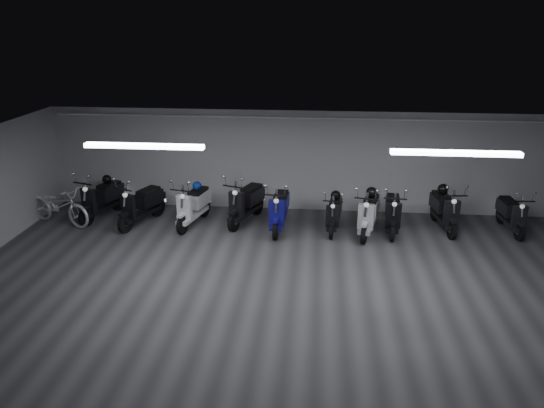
# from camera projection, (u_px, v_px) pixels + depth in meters

# --- Properties ---
(floor) EXTENTS (14.00, 10.00, 0.01)m
(floor) POSITION_uv_depth(u_px,v_px,m) (291.00, 301.00, 9.84)
(floor) COLOR #39393C
(floor) RESTS_ON ground
(ceiling) EXTENTS (14.00, 10.00, 0.01)m
(ceiling) POSITION_uv_depth(u_px,v_px,m) (293.00, 160.00, 8.87)
(ceiling) COLOR gray
(ceiling) RESTS_ON ground
(back_wall) EXTENTS (14.00, 0.01, 2.80)m
(back_wall) POSITION_uv_depth(u_px,v_px,m) (302.00, 161.00, 14.03)
(back_wall) COLOR #AFAFB2
(back_wall) RESTS_ON ground
(fluor_strip_left) EXTENTS (2.40, 0.18, 0.08)m
(fluor_strip_left) POSITION_uv_depth(u_px,v_px,m) (144.00, 146.00, 10.09)
(fluor_strip_left) COLOR white
(fluor_strip_left) RESTS_ON ceiling
(fluor_strip_right) EXTENTS (2.40, 0.18, 0.08)m
(fluor_strip_right) POSITION_uv_depth(u_px,v_px,m) (455.00, 153.00, 9.57)
(fluor_strip_right) COLOR white
(fluor_strip_right) RESTS_ON ceiling
(conduit) EXTENTS (13.60, 0.05, 0.05)m
(conduit) POSITION_uv_depth(u_px,v_px,m) (303.00, 118.00, 13.53)
(conduit) COLOR white
(conduit) RESTS_ON back_wall
(scooter_0) EXTENTS (1.22, 2.04, 1.44)m
(scooter_0) POSITION_uv_depth(u_px,v_px,m) (101.00, 193.00, 13.64)
(scooter_0) COLOR black
(scooter_0) RESTS_ON floor
(scooter_1) EXTENTS (1.29, 2.01, 1.42)m
(scooter_1) POSITION_uv_depth(u_px,v_px,m) (141.00, 198.00, 13.24)
(scooter_1) COLOR black
(scooter_1) RESTS_ON floor
(scooter_2) EXTENTS (1.05, 1.99, 1.41)m
(scooter_2) POSITION_uv_depth(u_px,v_px,m) (193.00, 199.00, 13.19)
(scooter_2) COLOR white
(scooter_2) RESTS_ON floor
(scooter_3) EXTENTS (1.29, 2.08, 1.47)m
(scooter_3) POSITION_uv_depth(u_px,v_px,m) (246.00, 196.00, 13.33)
(scooter_3) COLOR black
(scooter_3) RESTS_ON floor
(scooter_4) EXTENTS (0.74, 1.93, 1.41)m
(scooter_4) POSITION_uv_depth(u_px,v_px,m) (279.00, 204.00, 12.90)
(scooter_4) COLOR navy
(scooter_4) RESTS_ON floor
(scooter_5) EXTENTS (0.73, 1.68, 1.21)m
(scooter_5) POSITION_uv_depth(u_px,v_px,m) (334.00, 208.00, 12.86)
(scooter_5) COLOR black
(scooter_5) RESTS_ON floor
(scooter_6) EXTENTS (1.05, 1.99, 1.41)m
(scooter_6) POSITION_uv_depth(u_px,v_px,m) (369.00, 207.00, 12.63)
(scooter_6) COLOR silver
(scooter_6) RESTS_ON floor
(scooter_7) EXTENTS (0.78, 1.87, 1.35)m
(scooter_7) POSITION_uv_depth(u_px,v_px,m) (393.00, 207.00, 12.77)
(scooter_7) COLOR black
(scooter_7) RESTS_ON floor
(scooter_8) EXTENTS (0.84, 1.93, 1.39)m
(scooter_8) POSITION_uv_depth(u_px,v_px,m) (445.00, 204.00, 12.90)
(scooter_8) COLOR black
(scooter_8) RESTS_ON floor
(scooter_9) EXTENTS (0.67, 1.71, 1.25)m
(scooter_9) POSITION_uv_depth(u_px,v_px,m) (512.00, 208.00, 12.79)
(scooter_9) COLOR black
(scooter_9) RESTS_ON floor
(bicycle) EXTENTS (2.08, 1.33, 1.27)m
(bicycle) POSITION_uv_depth(u_px,v_px,m) (59.00, 201.00, 13.27)
(bicycle) COLOR white
(bicycle) RESTS_ON floor
(helmet_0) EXTENTS (0.25, 0.25, 0.25)m
(helmet_0) POSITION_uv_depth(u_px,v_px,m) (336.00, 195.00, 12.98)
(helmet_0) COLOR black
(helmet_0) RESTS_ON scooter_5
(helmet_1) EXTENTS (0.24, 0.24, 0.24)m
(helmet_1) POSITION_uv_depth(u_px,v_px,m) (197.00, 186.00, 13.33)
(helmet_1) COLOR navy
(helmet_1) RESTS_ON scooter_2
(helmet_2) EXTENTS (0.28, 0.28, 0.28)m
(helmet_2) POSITION_uv_depth(u_px,v_px,m) (372.00, 192.00, 12.76)
(helmet_2) COLOR black
(helmet_2) RESTS_ON scooter_6
(helmet_3) EXTENTS (0.25, 0.25, 0.25)m
(helmet_3) POSITION_uv_depth(u_px,v_px,m) (107.00, 179.00, 13.77)
(helmet_3) COLOR black
(helmet_3) RESTS_ON scooter_0
(helmet_4) EXTENTS (0.28, 0.28, 0.28)m
(helmet_4) POSITION_uv_depth(u_px,v_px,m) (443.00, 189.00, 13.04)
(helmet_4) COLOR black
(helmet_4) RESTS_ON scooter_8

